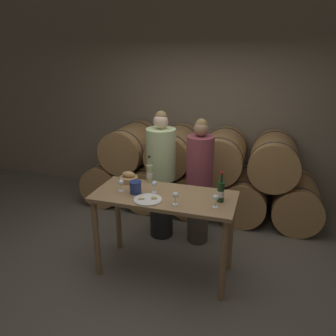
{
  "coord_description": "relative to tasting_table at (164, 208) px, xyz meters",
  "views": [
    {
      "loc": [
        0.96,
        -2.94,
        2.36
      ],
      "look_at": [
        0.0,
        0.13,
        1.19
      ],
      "focal_mm": 35.0,
      "sensor_mm": 36.0,
      "label": 1
    }
  ],
  "objects": [
    {
      "name": "bread_basket",
      "position": [
        -0.5,
        0.22,
        0.2
      ],
      "size": [
        0.21,
        0.21,
        0.12
      ],
      "color": "tan",
      "rests_on": "tasting_table"
    },
    {
      "name": "wine_glass_far_left",
      "position": [
        -0.47,
        -0.04,
        0.24
      ],
      "size": [
        0.06,
        0.06,
        0.13
      ],
      "color": "white",
      "rests_on": "tasting_table"
    },
    {
      "name": "ground_plane",
      "position": [
        0.0,
        0.0,
        -0.79
      ],
      "size": [
        10.0,
        10.0,
        0.0
      ],
      "primitive_type": "plane",
      "color": "#665E51"
    },
    {
      "name": "wine_glass_left",
      "position": [
        -0.12,
        0.03,
        0.24
      ],
      "size": [
        0.06,
        0.06,
        0.13
      ],
      "color": "white",
      "rests_on": "tasting_table"
    },
    {
      "name": "wine_bottle_red",
      "position": [
        0.58,
        0.02,
        0.26
      ],
      "size": [
        0.07,
        0.07,
        0.31
      ],
      "color": "#193819",
      "rests_on": "tasting_table"
    },
    {
      "name": "person_left",
      "position": [
        -0.28,
        0.73,
        0.05
      ],
      "size": [
        0.37,
        0.37,
        1.67
      ],
      "color": "#232326",
      "rests_on": "ground_plane"
    },
    {
      "name": "blue_crock",
      "position": [
        -0.3,
        -0.05,
        0.22
      ],
      "size": [
        0.13,
        0.13,
        0.13
      ],
      "color": "navy",
      "rests_on": "tasting_table"
    },
    {
      "name": "person_right",
      "position": [
        0.22,
        0.73,
        0.03
      ],
      "size": [
        0.33,
        0.33,
        1.61
      ],
      "color": "#4C4238",
      "rests_on": "ground_plane"
    },
    {
      "name": "wine_glass_right",
      "position": [
        0.55,
        -0.13,
        0.24
      ],
      "size": [
        0.06,
        0.06,
        0.13
      ],
      "color": "white",
      "rests_on": "tasting_table"
    },
    {
      "name": "wine_glass_center",
      "position": [
        0.17,
        -0.18,
        0.24
      ],
      "size": [
        0.06,
        0.06,
        0.13
      ],
      "color": "white",
      "rests_on": "tasting_table"
    },
    {
      "name": "barrel_stack",
      "position": [
        0.0,
        1.62,
        -0.2
      ],
      "size": [
        3.56,
        0.95,
        1.26
      ],
      "color": "#A87A47",
      "rests_on": "ground_plane"
    },
    {
      "name": "wine_bottle_white",
      "position": [
        -0.27,
        0.29,
        0.26
      ],
      "size": [
        0.07,
        0.07,
        0.31
      ],
      "color": "#ADBC7F",
      "rests_on": "tasting_table"
    },
    {
      "name": "tasting_table",
      "position": [
        0.0,
        0.0,
        0.0
      ],
      "size": [
        1.48,
        0.65,
        0.94
      ],
      "color": "#99754C",
      "rests_on": "ground_plane"
    },
    {
      "name": "stone_wall_back",
      "position": [
        0.0,
        2.22,
        0.81
      ],
      "size": [
        10.0,
        0.12,
        3.2
      ],
      "color": "gray",
      "rests_on": "ground_plane"
    },
    {
      "name": "cheese_plate",
      "position": [
        -0.12,
        -0.18,
        0.16
      ],
      "size": [
        0.28,
        0.28,
        0.04
      ],
      "color": "white",
      "rests_on": "tasting_table"
    }
  ]
}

